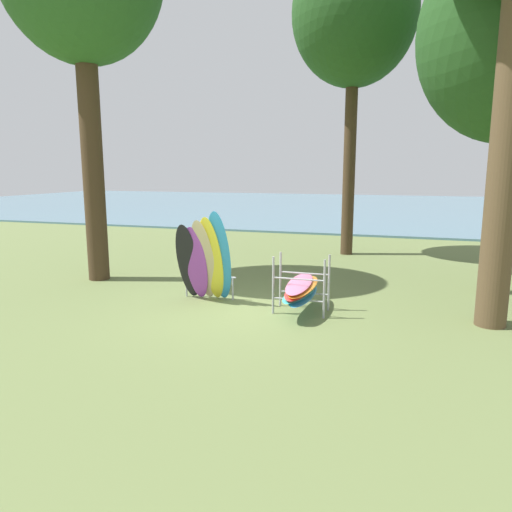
# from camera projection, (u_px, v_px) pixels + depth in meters

# --- Properties ---
(ground_plane) EXTENTS (80.00, 80.00, 0.00)m
(ground_plane) POSITION_uv_depth(u_px,v_px,m) (232.00, 311.00, 10.40)
(ground_plane) COLOR olive
(lake_water) EXTENTS (80.00, 36.00, 0.10)m
(lake_water) POSITION_uv_depth(u_px,v_px,m) (363.00, 206.00, 39.28)
(lake_water) COLOR slate
(lake_water) RESTS_ON ground
(tree_far_left_back) EXTENTS (4.25, 4.25, 10.74)m
(tree_far_left_back) POSITION_uv_depth(u_px,v_px,m) (355.00, 14.00, 15.98)
(tree_far_left_back) COLOR #42301E
(tree_far_left_back) RESTS_ON ground
(leaning_board_pile) EXTENTS (1.37, 0.93, 2.18)m
(leaning_board_pile) POSITION_uv_depth(u_px,v_px,m) (204.00, 260.00, 11.01)
(leaning_board_pile) COLOR black
(leaning_board_pile) RESTS_ON ground
(board_storage_rack) EXTENTS (1.15, 2.13, 1.25)m
(board_storage_rack) POSITION_uv_depth(u_px,v_px,m) (301.00, 289.00, 10.27)
(board_storage_rack) COLOR #9EA0A5
(board_storage_rack) RESTS_ON ground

